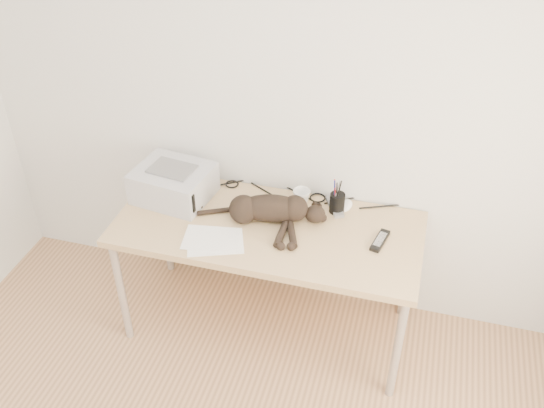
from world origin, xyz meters
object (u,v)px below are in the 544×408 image
(mouse, at_px, (346,204))
(cat, at_px, (267,210))
(printer, at_px, (174,183))
(desk, at_px, (272,236))
(mug, at_px, (301,197))
(pen_cup, at_px, (337,203))

(mouse, bearing_deg, cat, -137.75)
(printer, height_order, cat, printer)
(desk, distance_m, mouse, 0.44)
(mug, bearing_deg, desk, -128.90)
(printer, height_order, mouse, printer)
(desk, relative_size, cat, 2.31)
(cat, bearing_deg, printer, 160.29)
(cat, bearing_deg, pen_cup, 15.22)
(printer, distance_m, mouse, 0.95)
(printer, bearing_deg, mug, 9.81)
(cat, xyz_separation_m, mug, (0.14, 0.19, -0.02))
(cat, xyz_separation_m, pen_cup, (0.34, 0.18, -0.01))
(mug, bearing_deg, printer, -170.19)
(printer, distance_m, mug, 0.71)
(pen_cup, bearing_deg, cat, -152.54)
(mug, distance_m, pen_cup, 0.20)
(printer, relative_size, mug, 4.58)
(cat, relative_size, mug, 7.27)
(mug, distance_m, mouse, 0.24)
(pen_cup, xyz_separation_m, mouse, (0.04, 0.06, -0.04))
(printer, xyz_separation_m, cat, (0.55, -0.07, -0.02))
(printer, bearing_deg, mouse, 9.77)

